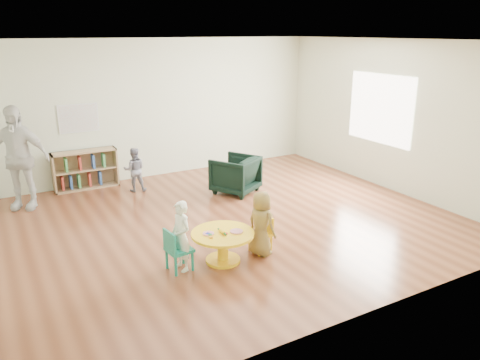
{
  "coord_description": "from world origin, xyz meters",
  "views": [
    {
      "loc": [
        -3.25,
        -6.16,
        2.94
      ],
      "look_at": [
        0.06,
        -0.3,
        0.78
      ],
      "focal_mm": 35.0,
      "sensor_mm": 36.0,
      "label": 1
    }
  ],
  "objects_px": {
    "activity_table": "(223,241)",
    "kid_chair_left": "(176,249)",
    "adult_caretaker": "(18,158)",
    "toddler": "(135,170)",
    "child_right": "(261,224)",
    "bookshelf": "(85,170)",
    "child_left": "(181,236)",
    "armchair": "(235,175)",
    "kid_chair_right": "(262,233)"
  },
  "relations": [
    {
      "from": "activity_table",
      "to": "kid_chair_left",
      "type": "xyz_separation_m",
      "value": [
        -0.63,
        0.07,
        0.01
      ]
    },
    {
      "from": "adult_caretaker",
      "to": "toddler",
      "type": "bearing_deg",
      "value": 25.0
    },
    {
      "from": "child_right",
      "to": "toddler",
      "type": "height_order",
      "value": "child_right"
    },
    {
      "from": "activity_table",
      "to": "child_right",
      "type": "xyz_separation_m",
      "value": [
        0.55,
        -0.07,
        0.16
      ]
    },
    {
      "from": "toddler",
      "to": "child_right",
      "type": "bearing_deg",
      "value": 117.45
    },
    {
      "from": "bookshelf",
      "to": "toddler",
      "type": "bearing_deg",
      "value": -39.75
    },
    {
      "from": "activity_table",
      "to": "adult_caretaker",
      "type": "bearing_deg",
      "value": 121.04
    },
    {
      "from": "bookshelf",
      "to": "toddler",
      "type": "distance_m",
      "value": 1.03
    },
    {
      "from": "activity_table",
      "to": "toddler",
      "type": "bearing_deg",
      "value": 92.22
    },
    {
      "from": "child_right",
      "to": "adult_caretaker",
      "type": "height_order",
      "value": "adult_caretaker"
    },
    {
      "from": "toddler",
      "to": "kid_chair_left",
      "type": "bearing_deg",
      "value": 97.69
    },
    {
      "from": "bookshelf",
      "to": "child_left",
      "type": "xyz_separation_m",
      "value": [
        0.36,
        -3.96,
        0.1
      ]
    },
    {
      "from": "armchair",
      "to": "adult_caretaker",
      "type": "relative_size",
      "value": 0.43
    },
    {
      "from": "child_right",
      "to": "adult_caretaker",
      "type": "distance_m",
      "value": 4.42
    },
    {
      "from": "bookshelf",
      "to": "armchair",
      "type": "height_order",
      "value": "bookshelf"
    },
    {
      "from": "kid_chair_left",
      "to": "kid_chair_right",
      "type": "height_order",
      "value": "kid_chair_left"
    },
    {
      "from": "activity_table",
      "to": "toddler",
      "type": "xyz_separation_m",
      "value": [
        -0.13,
        3.37,
        0.14
      ]
    },
    {
      "from": "kid_chair_left",
      "to": "armchair",
      "type": "distance_m",
      "value": 3.13
    },
    {
      "from": "kid_chair_right",
      "to": "adult_caretaker",
      "type": "distance_m",
      "value": 4.42
    },
    {
      "from": "kid_chair_right",
      "to": "adult_caretaker",
      "type": "xyz_separation_m",
      "value": [
        -2.71,
        3.44,
        0.62
      ]
    },
    {
      "from": "bookshelf",
      "to": "child_right",
      "type": "bearing_deg",
      "value": -70.26
    },
    {
      "from": "kid_chair_left",
      "to": "kid_chair_right",
      "type": "relative_size",
      "value": 1.13
    },
    {
      "from": "bookshelf",
      "to": "activity_table",
      "type": "bearing_deg",
      "value": -77.12
    },
    {
      "from": "bookshelf",
      "to": "armchair",
      "type": "relative_size",
      "value": 1.56
    },
    {
      "from": "kid_chair_right",
      "to": "child_left",
      "type": "distance_m",
      "value": 1.2
    },
    {
      "from": "activity_table",
      "to": "bookshelf",
      "type": "bearing_deg",
      "value": 102.88
    },
    {
      "from": "activity_table",
      "to": "kid_chair_left",
      "type": "bearing_deg",
      "value": 173.99
    },
    {
      "from": "kid_chair_left",
      "to": "toddler",
      "type": "bearing_deg",
      "value": 164.87
    },
    {
      "from": "child_left",
      "to": "adult_caretaker",
      "type": "distance_m",
      "value": 3.74
    },
    {
      "from": "armchair",
      "to": "kid_chair_left",
      "type": "bearing_deg",
      "value": 16.9
    },
    {
      "from": "kid_chair_right",
      "to": "child_left",
      "type": "height_order",
      "value": "child_left"
    },
    {
      "from": "armchair",
      "to": "child_right",
      "type": "bearing_deg",
      "value": 38.44
    },
    {
      "from": "bookshelf",
      "to": "child_right",
      "type": "xyz_separation_m",
      "value": [
        1.47,
        -4.1,
        0.09
      ]
    },
    {
      "from": "activity_table",
      "to": "adult_caretaker",
      "type": "height_order",
      "value": "adult_caretaker"
    },
    {
      "from": "adult_caretaker",
      "to": "bookshelf",
      "type": "bearing_deg",
      "value": 53.64
    },
    {
      "from": "activity_table",
      "to": "kid_chair_left",
      "type": "height_order",
      "value": "kid_chair_left"
    },
    {
      "from": "child_left",
      "to": "toddler",
      "type": "distance_m",
      "value": 3.33
    },
    {
      "from": "child_left",
      "to": "armchair",
      "type": "bearing_deg",
      "value": 128.26
    },
    {
      "from": "child_right",
      "to": "kid_chair_right",
      "type": "bearing_deg",
      "value": -58.18
    },
    {
      "from": "toddler",
      "to": "adult_caretaker",
      "type": "relative_size",
      "value": 0.48
    },
    {
      "from": "child_left",
      "to": "child_right",
      "type": "distance_m",
      "value": 1.11
    },
    {
      "from": "kid_chair_left",
      "to": "armchair",
      "type": "height_order",
      "value": "armchair"
    },
    {
      "from": "kid_chair_left",
      "to": "armchair",
      "type": "bearing_deg",
      "value": 130.67
    },
    {
      "from": "armchair",
      "to": "bookshelf",
      "type": "bearing_deg",
      "value": -64.91
    },
    {
      "from": "activity_table",
      "to": "toddler",
      "type": "relative_size",
      "value": 0.98
    },
    {
      "from": "kid_chair_left",
      "to": "child_right",
      "type": "xyz_separation_m",
      "value": [
        1.18,
        -0.14,
        0.15
      ]
    },
    {
      "from": "kid_chair_right",
      "to": "toddler",
      "type": "height_order",
      "value": "toddler"
    },
    {
      "from": "child_right",
      "to": "adult_caretaker",
      "type": "bearing_deg",
      "value": 19.81
    },
    {
      "from": "kid_chair_left",
      "to": "adult_caretaker",
      "type": "relative_size",
      "value": 0.31
    },
    {
      "from": "kid_chair_right",
      "to": "bookshelf",
      "type": "relative_size",
      "value": 0.42
    }
  ]
}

